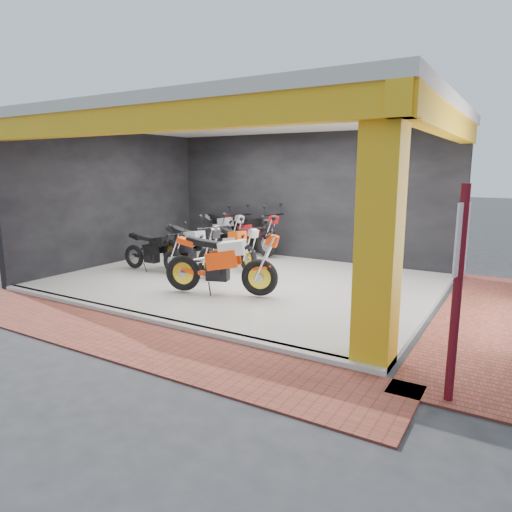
# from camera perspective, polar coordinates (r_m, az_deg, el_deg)

# --- Properties ---
(ground) EXTENTS (80.00, 80.00, 0.00)m
(ground) POSITION_cam_1_polar(r_m,az_deg,el_deg) (8.71, -8.49, -6.27)
(ground) COLOR #2D2D30
(ground) RESTS_ON ground
(showroom_floor) EXTENTS (8.00, 6.00, 0.10)m
(showroom_floor) POSITION_cam_1_polar(r_m,az_deg,el_deg) (10.26, -1.40, -3.24)
(showroom_floor) COLOR white
(showroom_floor) RESTS_ON ground
(showroom_ceiling) EXTENTS (8.40, 6.40, 0.20)m
(showroom_ceiling) POSITION_cam_1_polar(r_m,az_deg,el_deg) (10.01, -1.49, 16.89)
(showroom_ceiling) COLOR beige
(showroom_ceiling) RESTS_ON corner_column
(back_wall) EXTENTS (8.20, 0.20, 3.50)m
(back_wall) POSITION_cam_1_polar(r_m,az_deg,el_deg) (12.70, 6.13, 7.19)
(back_wall) COLOR black
(back_wall) RESTS_ON ground
(left_wall) EXTENTS (0.20, 6.20, 3.50)m
(left_wall) POSITION_cam_1_polar(r_m,az_deg,el_deg) (12.65, -17.43, 6.74)
(left_wall) COLOR black
(left_wall) RESTS_ON ground
(corner_column) EXTENTS (0.50, 0.50, 3.50)m
(corner_column) POSITION_cam_1_polar(r_m,az_deg,el_deg) (5.92, 15.20, 2.76)
(corner_column) COLOR gold
(corner_column) RESTS_ON ground
(header_beam_front) EXTENTS (8.40, 0.30, 0.40)m
(header_beam_front) POSITION_cam_1_polar(r_m,az_deg,el_deg) (7.63, -14.18, 16.22)
(header_beam_front) COLOR gold
(header_beam_front) RESTS_ON corner_column
(header_beam_right) EXTENTS (0.30, 6.40, 0.40)m
(header_beam_right) POSITION_cam_1_polar(r_m,az_deg,el_deg) (8.54, 22.69, 15.11)
(header_beam_right) COLOR gold
(header_beam_right) RESTS_ON corner_column
(floor_kerb) EXTENTS (8.00, 0.20, 0.10)m
(floor_kerb) POSITION_cam_1_polar(r_m,az_deg,el_deg) (7.97, -13.19, -7.68)
(floor_kerb) COLOR white
(floor_kerb) RESTS_ON ground
(paver_front) EXTENTS (9.00, 1.40, 0.03)m
(paver_front) POSITION_cam_1_polar(r_m,az_deg,el_deg) (7.48, -17.38, -9.43)
(paver_front) COLOR #953D30
(paver_front) RESTS_ON ground
(paver_right) EXTENTS (1.40, 7.00, 0.03)m
(paver_right) POSITION_cam_1_polar(r_m,az_deg,el_deg) (8.79, 26.32, -7.04)
(paver_right) COLOR #953D30
(paver_right) RESTS_ON ground
(signpost) EXTENTS (0.10, 0.33, 2.40)m
(signpost) POSITION_cam_1_polar(r_m,az_deg,el_deg) (5.27, 23.89, -3.57)
(signpost) COLOR #5B0D16
(signpost) RESTS_ON ground
(moto_hero) EXTENTS (2.59, 1.58, 1.48)m
(moto_hero) POSITION_cam_1_polar(r_m,az_deg,el_deg) (8.70, 0.46, -0.45)
(moto_hero) COLOR #FF400A
(moto_hero) RESTS_ON showroom_floor
(moto_row_a) EXTENTS (2.48, 1.48, 1.43)m
(moto_row_a) POSITION_cam_1_polar(r_m,az_deg,el_deg) (10.21, -6.01, 1.02)
(moto_row_a) COLOR black
(moto_row_a) RESTS_ON showroom_floor
(moto_row_b) EXTENTS (1.95, 0.73, 1.19)m
(moto_row_b) POSITION_cam_1_polar(r_m,az_deg,el_deg) (10.75, -10.33, 0.75)
(moto_row_b) COLOR black
(moto_row_b) RESTS_ON showroom_floor
(moto_row_c) EXTENTS (2.29, 1.61, 1.31)m
(moto_row_c) POSITION_cam_1_polar(r_m,az_deg,el_deg) (10.74, -0.99, 1.26)
(moto_row_c) COLOR #B0B3B8
(moto_row_c) RESTS_ON showroom_floor
(moto_row_d) EXTENTS (2.52, 1.41, 1.46)m
(moto_row_d) POSITION_cam_1_polar(r_m,az_deg,el_deg) (12.65, 1.38, 3.03)
(moto_row_d) COLOR #B41319
(moto_row_d) RESTS_ON showroom_floor
(moto_row_e) EXTENTS (2.44, 1.66, 1.40)m
(moto_row_e) POSITION_cam_1_polar(r_m,az_deg,el_deg) (13.20, -2.63, 3.23)
(moto_row_e) COLOR #A3A6AB
(moto_row_e) RESTS_ON showroom_floor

